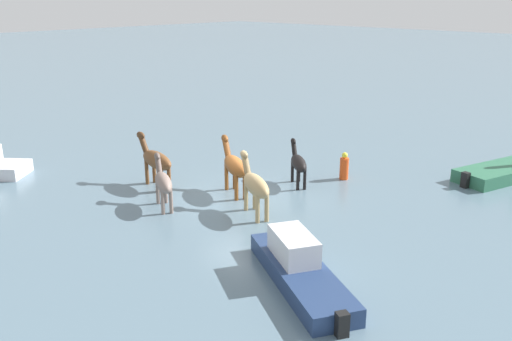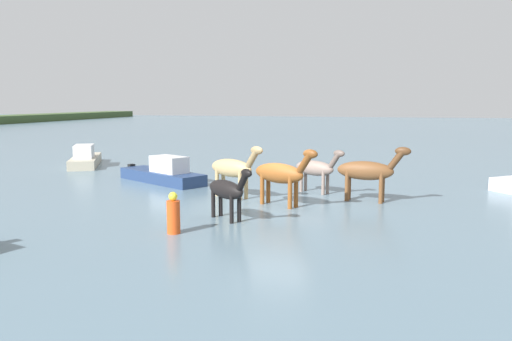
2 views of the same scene
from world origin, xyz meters
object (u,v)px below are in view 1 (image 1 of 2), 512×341
Objects in this scene: horse_lead at (298,163)px; horse_rear_stallion at (163,182)px; horse_chestnut_trailing at (255,185)px; boat_dinghy_port at (299,271)px; horse_dark_mare at (234,166)px; horse_dun_straggler at (156,160)px; buoy_channel_marker at (344,167)px.

horse_rear_stallion is at bearing 107.75° from horse_lead.
horse_chestnut_trailing reaches higher than boat_dinghy_port.
horse_chestnut_trailing is at bearing -120.47° from horse_rear_stallion.
horse_dark_mare reaches higher than horse_dun_straggler.
horse_rear_stallion is 6.96m from boat_dinghy_port.
horse_chestnut_trailing is 0.94× the size of horse_dun_straggler.
horse_lead is at bearing -88.30° from horse_dark_mare.
horse_rear_stallion is 0.45× the size of boat_dinghy_port.
horse_dark_mare is 4.78m from buoy_channel_marker.
horse_dun_straggler is (1.55, -2.80, -0.01)m from horse_dark_mare.
buoy_channel_marker is at bearing -88.97° from horse_dark_mare.
horse_dun_straggler is (3.98, -3.93, 0.18)m from horse_lead.
horse_dark_mare is 2.19× the size of buoy_channel_marker.
boat_dinghy_port is at bearing 175.93° from horse_dark_mare.
horse_dun_straggler is (-1.20, -2.01, 0.14)m from horse_rear_stallion.
horse_lead is at bearing -82.51° from horse_rear_stallion.
horse_rear_stallion reaches higher than boat_dinghy_port.
buoy_channel_marker is (-7.03, 2.84, -0.45)m from horse_rear_stallion.
horse_dun_straggler is 7.61m from buoy_channel_marker.
buoy_channel_marker is (-4.28, 2.05, -0.60)m from horse_dark_mare.
horse_rear_stallion is at bearing 157.81° from horse_dun_straggler.
boat_dinghy_port is 4.15× the size of buoy_channel_marker.
horse_dun_straggler reaches higher than horse_lead.
buoy_channel_marker is (-5.29, 0.02, -0.58)m from horse_chestnut_trailing.
horse_dun_straggler reaches higher than buoy_channel_marker.
horse_lead is at bearing -26.42° from buoy_channel_marker.
horse_rear_stallion reaches higher than buoy_channel_marker.
horse_chestnut_trailing is 5.32m from buoy_channel_marker.
boat_dinghy_port is (6.03, 4.96, -0.60)m from horse_lead.
horse_dun_straggler is (0.54, -4.83, 0.01)m from horse_chestnut_trailing.
horse_dun_straggler is 9.16m from boat_dinghy_port.
boat_dinghy_port is (2.06, 8.89, -0.79)m from horse_dun_straggler.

